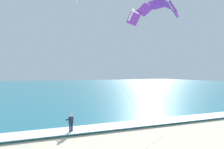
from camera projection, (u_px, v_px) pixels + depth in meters
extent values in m
cube|color=teal|center=(23.00, 88.00, 73.82)|extent=(200.00, 120.00, 0.20)
cube|color=white|center=(78.00, 130.00, 20.21)|extent=(200.00, 2.56, 0.04)
ellipsoid|color=#239EC6|center=(71.00, 134.00, 19.51)|extent=(0.97, 1.46, 0.05)
cube|color=black|center=(70.00, 133.00, 19.72)|extent=(0.17, 0.12, 0.04)
cube|color=black|center=(72.00, 134.00, 19.30)|extent=(0.17, 0.12, 0.04)
cylinder|color=#191E38|center=(70.00, 129.00, 19.43)|extent=(0.14, 0.14, 0.84)
cylinder|color=#191E38|center=(72.00, 129.00, 19.58)|extent=(0.14, 0.14, 0.84)
cube|color=#191E38|center=(71.00, 120.00, 19.50)|extent=(0.39, 0.32, 0.60)
sphere|color=beige|center=(71.00, 115.00, 19.49)|extent=(0.22, 0.22, 0.22)
cylinder|color=#191E38|center=(68.00, 120.00, 19.47)|extent=(0.29, 0.50, 0.22)
cylinder|color=#191E38|center=(71.00, 119.00, 19.74)|extent=(0.29, 0.50, 0.22)
cylinder|color=black|center=(68.00, 119.00, 19.75)|extent=(0.52, 0.25, 0.04)
cube|color=#3F3F42|center=(70.00, 123.00, 19.58)|extent=(0.14, 0.12, 0.10)
cube|color=purple|center=(174.00, 9.00, 24.07)|extent=(1.22, 1.71, 1.67)
cube|color=white|center=(171.00, 5.00, 23.78)|extent=(0.46, 0.97, 1.28)
cube|color=purple|center=(167.00, 4.00, 25.32)|extent=(1.40, 1.88, 1.39)
cube|color=white|center=(164.00, 0.00, 25.03)|extent=(0.58, 1.32, 0.84)
cube|color=purple|center=(156.00, 4.00, 26.62)|extent=(1.51, 1.75, 0.79)
cube|color=white|center=(154.00, 0.00, 26.32)|extent=(0.63, 1.42, 0.22)
cube|color=purple|center=(144.00, 10.00, 27.66)|extent=(1.53, 1.38, 1.39)
cube|color=white|center=(142.00, 6.00, 27.37)|extent=(0.58, 1.27, 0.84)
cube|color=purple|center=(134.00, 18.00, 28.21)|extent=(1.44, 1.17, 1.67)
cube|color=white|center=(131.00, 15.00, 27.92)|extent=(0.45, 0.92, 1.28)
cylinder|color=#B2B2B7|center=(127.00, 59.00, 21.97)|extent=(10.46, 0.09, 10.19)
cylinder|color=#B2B2B7|center=(108.00, 60.00, 24.04)|extent=(8.90, 5.24, 10.19)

